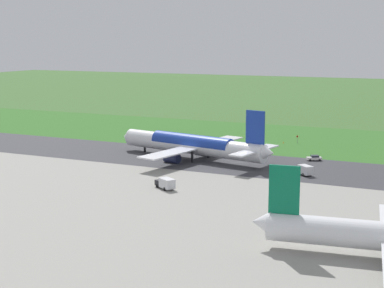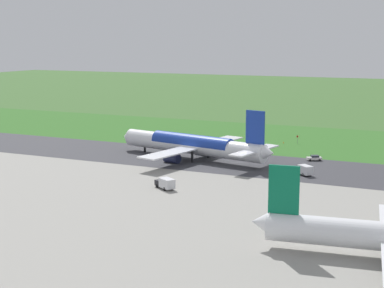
{
  "view_description": "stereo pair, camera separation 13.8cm",
  "coord_description": "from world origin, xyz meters",
  "px_view_note": "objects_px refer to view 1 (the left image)",
  "views": [
    {
      "loc": [
        -56.08,
        153.27,
        34.34
      ],
      "look_at": [
        13.73,
        0.0,
        4.5
      ],
      "focal_mm": 54.95,
      "sensor_mm": 36.0,
      "label": 1
    },
    {
      "loc": [
        -56.2,
        153.22,
        34.34
      ],
      "look_at": [
        13.73,
        0.0,
        4.5
      ],
      "focal_mm": 54.95,
      "sensor_mm": 36.0,
      "label": 2
    }
  ],
  "objects_px": {
    "service_car_ops": "(314,158)",
    "traffic_cone_orange": "(283,143)",
    "airliner_main": "(193,145)",
    "no_stopping_sign": "(297,139)",
    "service_truck_baggage": "(166,183)",
    "service_truck_fuel": "(304,170)"
  },
  "relations": [
    {
      "from": "service_car_ops",
      "to": "traffic_cone_orange",
      "type": "height_order",
      "value": "service_car_ops"
    },
    {
      "from": "airliner_main",
      "to": "no_stopping_sign",
      "type": "bearing_deg",
      "value": -118.89
    },
    {
      "from": "service_truck_baggage",
      "to": "service_car_ops",
      "type": "height_order",
      "value": "service_truck_baggage"
    },
    {
      "from": "service_truck_fuel",
      "to": "no_stopping_sign",
      "type": "relative_size",
      "value": 2.11
    },
    {
      "from": "airliner_main",
      "to": "no_stopping_sign",
      "type": "xyz_separation_m",
      "value": [
        -21.11,
        -38.27,
        -2.7
      ]
    },
    {
      "from": "airliner_main",
      "to": "service_truck_baggage",
      "type": "relative_size",
      "value": 8.78
    },
    {
      "from": "service_car_ops",
      "to": "airliner_main",
      "type": "bearing_deg",
      "value": 21.15
    },
    {
      "from": "service_truck_baggage",
      "to": "no_stopping_sign",
      "type": "xyz_separation_m",
      "value": [
        -12.56,
        -72.71,
        0.25
      ]
    },
    {
      "from": "airliner_main",
      "to": "service_car_ops",
      "type": "height_order",
      "value": "airliner_main"
    },
    {
      "from": "no_stopping_sign",
      "to": "traffic_cone_orange",
      "type": "distance_m",
      "value": 4.8
    },
    {
      "from": "service_car_ops",
      "to": "traffic_cone_orange",
      "type": "relative_size",
      "value": 8.26
    },
    {
      "from": "service_car_ops",
      "to": "traffic_cone_orange",
      "type": "xyz_separation_m",
      "value": [
        16.08,
        -24.51,
        -0.57
      ]
    },
    {
      "from": "service_truck_baggage",
      "to": "service_car_ops",
      "type": "distance_m",
      "value": 52.95
    },
    {
      "from": "service_truck_fuel",
      "to": "service_car_ops",
      "type": "xyz_separation_m",
      "value": [
        1.67,
        -19.35,
        -0.56
      ]
    },
    {
      "from": "airliner_main",
      "to": "no_stopping_sign",
      "type": "height_order",
      "value": "airliner_main"
    },
    {
      "from": "airliner_main",
      "to": "service_truck_fuel",
      "type": "height_order",
      "value": "airliner_main"
    },
    {
      "from": "service_truck_baggage",
      "to": "service_truck_fuel",
      "type": "bearing_deg",
      "value": -132.98
    },
    {
      "from": "service_car_ops",
      "to": "no_stopping_sign",
      "type": "xyz_separation_m",
      "value": [
        11.62,
        -25.61,
        0.81
      ]
    },
    {
      "from": "airliner_main",
      "to": "traffic_cone_orange",
      "type": "distance_m",
      "value": 40.93
    },
    {
      "from": "airliner_main",
      "to": "service_car_ops",
      "type": "relative_size",
      "value": 11.83
    },
    {
      "from": "service_truck_fuel",
      "to": "no_stopping_sign",
      "type": "distance_m",
      "value": 46.88
    },
    {
      "from": "service_truck_baggage",
      "to": "service_truck_fuel",
      "type": "height_order",
      "value": "same"
    }
  ]
}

